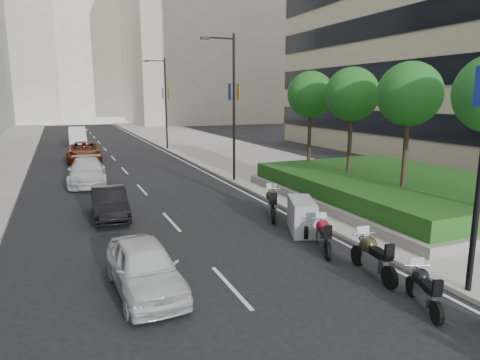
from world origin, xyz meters
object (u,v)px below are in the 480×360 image
motorcycle_2 (423,289)px  motorcycle_4 (323,235)px  lamp_post_2 (164,99)px  car_d (84,152)px  motorcycle_3 (372,256)px  car_c (87,172)px  motorcycle_6 (272,203)px  car_a (145,267)px  delivery_van (78,137)px  car_b (109,203)px  motorcycle_5 (302,216)px  lamp_post_1 (232,101)px

motorcycle_2 → motorcycle_4: size_ratio=0.95×
lamp_post_2 → car_d: 10.36m
motorcycle_3 → motorcycle_4: 2.37m
car_c → motorcycle_6: bearing=-53.3°
lamp_post_2 → car_a: bearing=-104.2°
delivery_van → car_b: bearing=-88.3°
motorcycle_5 → lamp_post_2: bearing=19.6°
car_b → lamp_post_1: bearing=35.2°
motorcycle_2 → car_d: bearing=33.9°
lamp_post_1 → motorcycle_2: bearing=-95.3°
car_b → car_a: bearing=-88.0°
motorcycle_3 → car_d: bearing=20.9°
car_b → car_d: car_d is taller
delivery_van → lamp_post_2: bearing=-42.2°
lamp_post_1 → car_b: size_ratio=2.19×
car_b → car_c: bearing=94.5°
motorcycle_4 → car_a: (-6.36, -0.76, 0.14)m
motorcycle_2 → car_c: size_ratio=0.36×
motorcycle_6 → motorcycle_2: bearing=-158.3°
lamp_post_1 → motorcycle_5: bearing=-96.5°
motorcycle_4 → motorcycle_5: (0.39, 2.12, 0.09)m
motorcycle_3 → motorcycle_5: bearing=4.6°
car_a → car_d: (-0.09, 26.37, 0.09)m
motorcycle_4 → car_a: car_a is taller
motorcycle_2 → car_c: bearing=40.7°
lamp_post_1 → car_b: bearing=-146.3°
lamp_post_1 → motorcycle_5: size_ratio=3.81×
delivery_van → car_d: bearing=-88.3°
lamp_post_1 → motorcycle_4: bearing=-97.1°
car_c → car_d: bearing=91.5°
motorcycle_6 → car_a: 8.43m
motorcycle_5 → motorcycle_2: bearing=-161.4°
delivery_van → motorcycle_5: bearing=-77.6°
lamp_post_1 → lamp_post_2: size_ratio=1.00×
car_d → delivery_van: delivery_van is taller
motorcycle_2 → motorcycle_6: motorcycle_6 is taller
lamp_post_2 → motorcycle_3: lamp_post_2 is taller
car_b → motorcycle_3: bearing=-54.0°
motorcycle_4 → car_c: bearing=46.9°
lamp_post_1 → car_d: (-8.03, 13.04, -4.26)m
car_a → delivery_van: bearing=87.7°
motorcycle_3 → car_b: car_b is taller
motorcycle_3 → car_a: size_ratio=0.57×
car_a → car_d: 26.38m
car_a → delivery_van: (-0.08, 39.05, 0.17)m
lamp_post_2 → motorcycle_6: 26.52m
car_a → motorcycle_3: bearing=-16.3°
motorcycle_6 → car_d: 22.20m
motorcycle_2 → motorcycle_4: (0.00, 4.51, 0.04)m
lamp_post_1 → motorcycle_3: size_ratio=3.79×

